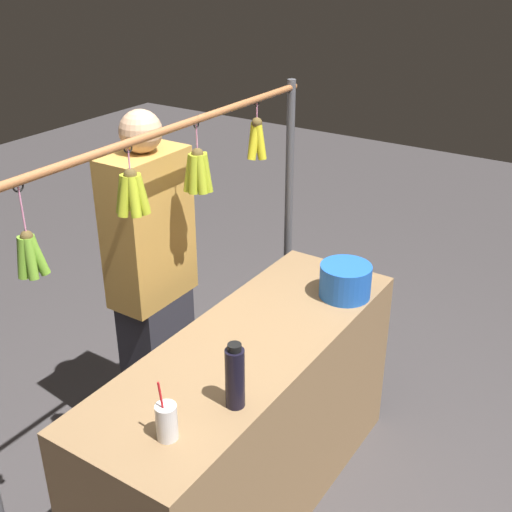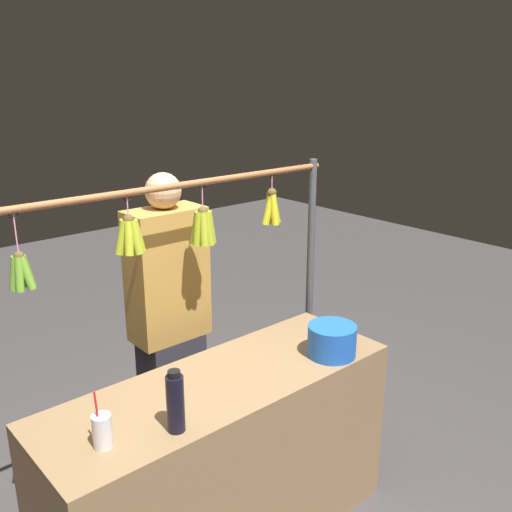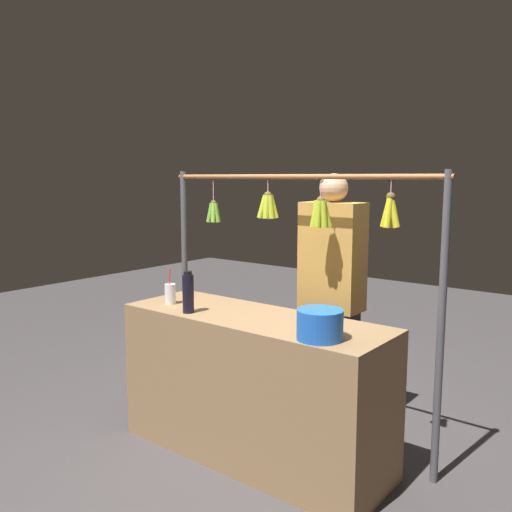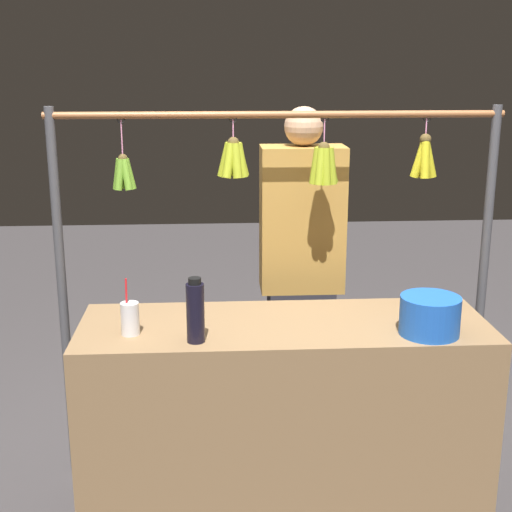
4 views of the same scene
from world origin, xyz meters
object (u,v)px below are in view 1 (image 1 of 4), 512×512
(water_bottle, at_px, (235,377))
(drink_cup, at_px, (167,422))
(vendor_person, at_px, (153,290))
(blue_bucket, at_px, (345,281))

(water_bottle, relative_size, drink_cup, 1.13)
(water_bottle, relative_size, vendor_person, 0.15)
(blue_bucket, height_order, drink_cup, drink_cup)
(water_bottle, relative_size, blue_bucket, 1.08)
(blue_bucket, bearing_deg, drink_cup, -3.33)
(water_bottle, bearing_deg, vendor_person, -121.41)
(vendor_person, bearing_deg, water_bottle, 58.59)
(water_bottle, distance_m, drink_cup, 0.29)
(drink_cup, height_order, vendor_person, vendor_person)
(blue_bucket, xyz_separation_m, drink_cup, (1.20, -0.07, -0.01))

